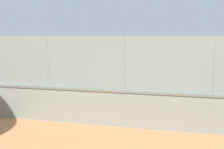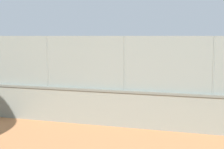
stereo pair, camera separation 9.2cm
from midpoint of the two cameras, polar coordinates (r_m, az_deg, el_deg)
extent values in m
plane|color=#B27247|center=(24.57, 3.57, -1.16)|extent=(260.00, 260.00, 0.00)
cube|color=gray|center=(13.44, -10.50, -4.97)|extent=(31.32, 1.08, 1.27)
cube|color=slate|center=(13.33, -10.56, -2.14)|extent=(31.32, 1.14, 0.08)
cube|color=gray|center=(13.21, -10.65, 2.22)|extent=(30.69, 0.77, 1.95)
cylinder|color=gray|center=(11.67, 17.04, 1.48)|extent=(0.07, 0.07, 1.95)
cylinder|color=gray|center=(12.08, 2.32, 1.93)|extent=(0.07, 0.07, 1.95)
cylinder|color=gray|center=(13.21, -10.65, 2.22)|extent=(0.07, 0.07, 1.95)
cylinder|color=black|center=(15.22, 10.03, -4.42)|extent=(0.17, 0.17, 0.85)
cylinder|color=black|center=(15.03, 9.81, -4.55)|extent=(0.17, 0.17, 0.85)
cylinder|color=#3372B2|center=(15.00, 9.98, -1.72)|extent=(0.40, 0.40, 0.63)
cylinder|color=#D8AD84|center=(15.30, 10.14, -1.09)|extent=(0.60, 0.20, 0.17)
cylinder|color=#D8AD84|center=(14.77, 8.52, -1.33)|extent=(0.60, 0.20, 0.17)
sphere|color=#D8AD84|center=(14.95, 10.01, -0.08)|extent=(0.24, 0.24, 0.24)
cylinder|color=navy|center=(14.94, 10.02, 0.32)|extent=(0.29, 0.29, 0.05)
cylinder|color=black|center=(14.83, 7.86, -1.29)|extent=(0.30, 0.09, 0.04)
ellipsoid|color=#333338|center=(14.90, 7.06, -1.24)|extent=(0.30, 0.08, 0.24)
cylinder|color=black|center=(20.95, 9.01, -1.41)|extent=(0.18, 0.18, 0.84)
cylinder|color=black|center=(21.15, 8.96, -1.33)|extent=(0.18, 0.18, 0.84)
cylinder|color=#D14C42|center=(20.96, 9.02, 0.60)|extent=(0.41, 0.41, 0.62)
cylinder|color=#D8AD84|center=(20.64, 9.25, 0.86)|extent=(0.60, 0.22, 0.17)
cylinder|color=#D8AD84|center=(21.29, 9.75, 1.02)|extent=(0.60, 0.22, 0.17)
sphere|color=#D8AD84|center=(20.92, 9.04, 1.77)|extent=(0.24, 0.24, 0.24)
cylinder|color=navy|center=(20.91, 9.05, 2.06)|extent=(0.30, 0.30, 0.05)
cylinder|color=black|center=(16.04, -9.13, -4.02)|extent=(0.19, 0.19, 0.74)
cylinder|color=black|center=(16.23, -9.03, -3.89)|extent=(0.19, 0.19, 0.74)
cylinder|color=beige|center=(16.03, -9.12, -1.68)|extent=(0.42, 0.42, 0.55)
cylinder|color=#D8AD84|center=(15.73, -9.09, -1.44)|extent=(0.53, 0.24, 0.16)
cylinder|color=#D8AD84|center=(16.26, -7.94, -1.16)|extent=(0.53, 0.24, 0.16)
sphere|color=#D8AD84|center=(15.98, -9.14, -0.34)|extent=(0.21, 0.21, 0.21)
cylinder|color=white|center=(15.97, -9.15, -0.02)|extent=(0.28, 0.28, 0.05)
cylinder|color=black|center=(16.24, -7.31, -1.16)|extent=(0.30, 0.12, 0.04)
ellipsoid|color=#333338|center=(16.21, -6.53, -1.16)|extent=(0.30, 0.12, 0.24)
sphere|color=#3399D8|center=(12.75, 14.86, -8.33)|extent=(0.14, 0.14, 0.14)
camera|label=1|loc=(0.05, -89.83, 0.02)|focal=53.98mm
camera|label=2|loc=(0.05, 90.17, -0.02)|focal=53.98mm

